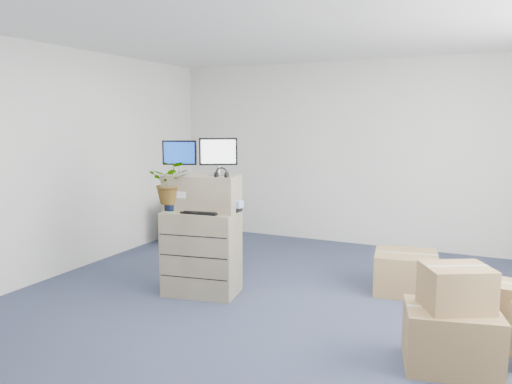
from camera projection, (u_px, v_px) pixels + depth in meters
ground at (269, 327)px, 4.64m from camera, size 7.00×7.00×0.00m
wall_back at (360, 154)px, 7.59m from camera, size 6.00×0.02×2.80m
filing_cabinet_lower at (202, 253)px, 5.49m from camera, size 0.86×0.61×0.93m
filing_cabinet_upper at (202, 193)px, 5.43m from camera, size 0.85×0.52×0.40m
monitor_left at (180, 155)px, 5.42m from camera, size 0.36×0.20×0.37m
monitor_right at (218, 154)px, 5.30m from camera, size 0.36×0.24×0.40m
headphones at (221, 174)px, 5.17m from camera, size 0.14×0.04×0.13m
keyboard at (201, 213)px, 5.30m from camera, size 0.42×0.20×0.02m
mouse at (224, 213)px, 5.25m from camera, size 0.10×0.07×0.03m
water_bottle at (211, 199)px, 5.43m from camera, size 0.07×0.07×0.26m
phone_dock at (200, 207)px, 5.45m from camera, size 0.06×0.06×0.13m
external_drive at (233, 209)px, 5.41m from camera, size 0.17×0.13×0.05m
tissue_box at (234, 204)px, 5.39m from camera, size 0.20×0.11×0.07m
potted_plant at (171, 188)px, 5.38m from camera, size 0.54×0.57×0.45m
office_chair at (191, 219)px, 7.83m from camera, size 0.91×0.88×0.75m
cardboard_boxes at (468, 305)px, 4.41m from camera, size 2.00×2.32×0.81m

